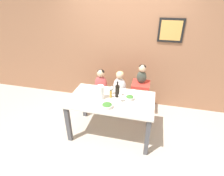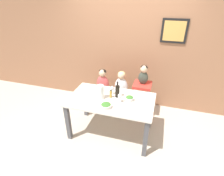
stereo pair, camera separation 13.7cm
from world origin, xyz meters
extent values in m
plane|color=#BCB2A3|center=(0.00, 0.00, 0.00)|extent=(14.00, 14.00, 0.00)
cube|color=#9E6B4C|center=(0.00, 1.21, 1.35)|extent=(10.00, 0.06, 2.70)
cube|color=black|center=(0.90, 1.17, 1.72)|extent=(0.48, 0.02, 0.45)
cube|color=gold|center=(0.90, 1.16, 1.72)|extent=(0.39, 0.00, 0.37)
cube|color=silver|center=(0.00, 0.00, 0.73)|extent=(1.47, 0.85, 0.03)
cube|color=#4C4C51|center=(-0.68, -0.36, 0.36)|extent=(0.07, 0.07, 0.72)
cube|color=#4C4C51|center=(0.68, -0.36, 0.36)|extent=(0.07, 0.07, 0.72)
cube|color=#4C4C51|center=(-0.68, 0.36, 0.36)|extent=(0.07, 0.07, 0.72)
cube|color=#4C4C51|center=(0.68, 0.36, 0.36)|extent=(0.07, 0.07, 0.72)
cylinder|color=silver|center=(-0.55, 0.55, 0.20)|extent=(0.04, 0.04, 0.40)
cylinder|color=silver|center=(-0.24, 0.55, 0.20)|extent=(0.04, 0.04, 0.40)
cylinder|color=silver|center=(-0.55, 0.86, 0.20)|extent=(0.04, 0.04, 0.40)
cylinder|color=silver|center=(-0.24, 0.86, 0.20)|extent=(0.04, 0.04, 0.40)
cube|color=tan|center=(-0.40, 0.70, 0.42)|extent=(0.41, 0.44, 0.05)
cylinder|color=silver|center=(-0.15, 0.55, 0.20)|extent=(0.04, 0.04, 0.40)
cylinder|color=silver|center=(0.16, 0.55, 0.20)|extent=(0.04, 0.04, 0.40)
cylinder|color=silver|center=(-0.15, 0.86, 0.20)|extent=(0.04, 0.04, 0.40)
cylinder|color=silver|center=(0.16, 0.86, 0.20)|extent=(0.04, 0.04, 0.40)
cube|color=tan|center=(0.01, 0.70, 0.42)|extent=(0.41, 0.44, 0.05)
cylinder|color=silver|center=(0.31, 0.57, 0.35)|extent=(0.04, 0.04, 0.71)
cylinder|color=silver|center=(0.58, 0.57, 0.35)|extent=(0.04, 0.04, 0.71)
cylinder|color=silver|center=(0.31, 0.84, 0.35)|extent=(0.04, 0.04, 0.71)
cylinder|color=silver|center=(0.58, 0.84, 0.35)|extent=(0.04, 0.04, 0.71)
cube|color=red|center=(0.45, 0.70, 0.73)|extent=(0.35, 0.37, 0.05)
ellipsoid|color=#C64C4C|center=(-0.40, 0.70, 0.64)|extent=(0.27, 0.16, 0.38)
sphere|color=#D6AD89|center=(-0.40, 0.70, 0.89)|extent=(0.16, 0.16, 0.16)
ellipsoid|color=black|center=(-0.40, 0.71, 0.91)|extent=(0.15, 0.15, 0.11)
ellipsoid|color=silver|center=(0.01, 0.70, 0.64)|extent=(0.27, 0.16, 0.38)
sphere|color=#D6AD89|center=(0.01, 0.70, 0.89)|extent=(0.16, 0.16, 0.16)
ellipsoid|color=#DBC684|center=(0.01, 0.71, 0.91)|extent=(0.15, 0.15, 0.11)
ellipsoid|color=#3D4238|center=(0.45, 0.70, 0.89)|extent=(0.19, 0.11, 0.27)
sphere|color=#D6AD89|center=(0.45, 0.70, 1.08)|extent=(0.14, 0.14, 0.14)
ellipsoid|color=black|center=(0.45, 0.71, 1.10)|extent=(0.14, 0.14, 0.10)
cylinder|color=black|center=(0.09, 0.10, 0.86)|extent=(0.07, 0.07, 0.21)
cylinder|color=black|center=(0.09, 0.10, 1.00)|extent=(0.03, 0.03, 0.08)
cylinder|color=black|center=(0.09, 0.10, 1.03)|extent=(0.03, 0.03, 0.02)
cylinder|color=white|center=(-0.18, -0.03, 0.88)|extent=(0.12, 0.12, 0.25)
cylinder|color=white|center=(0.17, -0.05, 0.75)|extent=(0.06, 0.06, 0.00)
cylinder|color=white|center=(0.17, -0.05, 0.79)|extent=(0.01, 0.01, 0.07)
ellipsoid|color=white|center=(0.17, -0.05, 0.87)|extent=(0.07, 0.07, 0.09)
cylinder|color=white|center=(-0.03, 0.16, 0.75)|extent=(0.06, 0.06, 0.00)
cylinder|color=white|center=(-0.03, 0.16, 0.79)|extent=(0.01, 0.01, 0.07)
ellipsoid|color=white|center=(-0.03, 0.16, 0.87)|extent=(0.07, 0.07, 0.09)
cylinder|color=silver|center=(0.00, -0.27, 0.78)|extent=(0.18, 0.18, 0.06)
ellipsoid|color=#3D752D|center=(0.00, -0.27, 0.81)|extent=(0.15, 0.15, 0.04)
cylinder|color=silver|center=(0.31, 0.05, 0.78)|extent=(0.15, 0.15, 0.06)
ellipsoid|color=#3D752D|center=(0.31, 0.05, 0.81)|extent=(0.13, 0.13, 0.04)
cylinder|color=silver|center=(-0.44, -0.18, 0.76)|extent=(0.24, 0.24, 0.01)
cylinder|color=silver|center=(-0.34, 0.21, 0.76)|extent=(0.24, 0.24, 0.01)
cylinder|color=#BC8E33|center=(-0.02, 0.05, 0.82)|extent=(0.04, 0.04, 0.14)
cone|color=black|center=(-0.02, 0.05, 0.90)|extent=(0.03, 0.03, 0.02)
camera|label=1|loc=(0.61, -2.46, 2.36)|focal=28.00mm
camera|label=2|loc=(0.75, -2.43, 2.36)|focal=28.00mm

